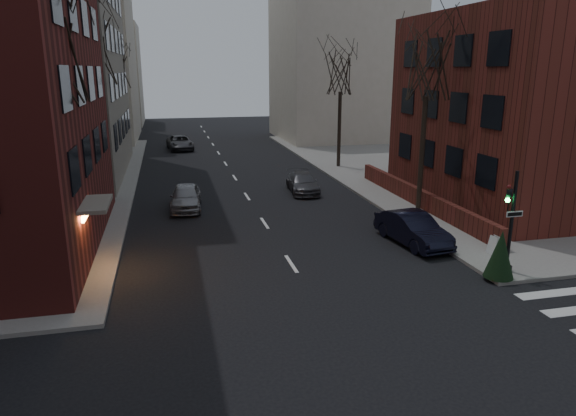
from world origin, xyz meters
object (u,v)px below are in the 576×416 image
object	(u,v)px
car_lane_gray	(303,183)
sandwich_board	(495,245)
tree_left_b	(91,50)
car_lane_far	(180,143)
car_lane_silver	(186,197)
streetlamp_far	(126,110)
parked_sedan	(413,229)
evergreen_shrub	(500,254)
traffic_signal	(509,228)
tree_right_a	(428,65)
tree_right_b	(341,72)
tree_left_a	(49,51)
streetlamp_near	(101,138)
tree_left_c	(114,67)

from	to	relation	value
car_lane_gray	sandwich_board	xyz separation A→B (m)	(4.97, -13.55, -0.08)
tree_left_b	car_lane_far	world-z (taller)	tree_left_b
car_lane_silver	car_lane_gray	world-z (taller)	car_lane_silver
streetlamp_far	parked_sedan	size ratio (longest dim) A/B	1.41
car_lane_silver	evergreen_shrub	bearing A→B (deg)	-45.47
traffic_signal	car_lane_silver	world-z (taller)	traffic_signal
tree_right_a	tree_right_b	distance (m)	14.01
tree_left_a	streetlamp_far	xyz separation A→B (m)	(0.60, 28.00, -4.23)
car_lane_gray	tree_left_a	bearing A→B (deg)	-135.80
tree_right_a	streetlamp_near	world-z (taller)	tree_right_a
car_lane_far	evergreen_shrub	xyz separation A→B (m)	(10.83, -36.50, 0.38)
car_lane_far	sandwich_board	xyz separation A→B (m)	(12.24, -34.20, -0.15)
car_lane_far	traffic_signal	bearing A→B (deg)	-78.39
parked_sedan	evergreen_shrub	size ratio (longest dim) A/B	2.40
tree_right_b	sandwich_board	size ratio (longest dim) A/B	11.57
tree_right_a	car_lane_gray	size ratio (longest dim) A/B	2.25
tree_left_a	tree_right_a	world-z (taller)	tree_left_a
car_lane_gray	sandwich_board	size ratio (longest dim) A/B	5.44
sandwich_board	streetlamp_near	bearing A→B (deg)	142.87
parked_sedan	tree_right_b	bearing A→B (deg)	73.94
tree_left_b	streetlamp_near	world-z (taller)	tree_left_b
evergreen_shrub	tree_left_c	bearing A→B (deg)	117.07
sandwich_board	evergreen_shrub	bearing A→B (deg)	-125.22
streetlamp_near	parked_sedan	size ratio (longest dim) A/B	1.41
tree_left_c	car_lane_gray	xyz separation A→B (m)	(12.54, -15.65, -7.40)
tree_left_c	sandwich_board	distance (m)	34.86
tree_right_b	streetlamp_near	distance (m)	20.01
traffic_signal	sandwich_board	bearing A→B (deg)	66.70
tree_left_b	tree_left_c	world-z (taller)	tree_left_b
tree_left_b	streetlamp_far	distance (m)	16.68
traffic_signal	sandwich_board	xyz separation A→B (m)	(0.78, 1.81, -1.36)
parked_sedan	car_lane_gray	xyz separation A→B (m)	(-2.29, 11.18, -0.11)
traffic_signal	sandwich_board	world-z (taller)	traffic_signal
tree_left_b	streetlamp_far	size ratio (longest dim) A/B	1.72
parked_sedan	car_lane_far	world-z (taller)	parked_sedan
streetlamp_far	parked_sedan	bearing A→B (deg)	-63.73
tree_right_a	car_lane_gray	world-z (taller)	tree_right_a
streetlamp_near	car_lane_far	distance (m)	23.73
tree_right_a	evergreen_shrub	world-z (taller)	tree_right_a
streetlamp_far	car_lane_far	distance (m)	6.59
traffic_signal	tree_right_b	distance (m)	23.71
streetlamp_near	car_lane_far	size ratio (longest dim) A/B	1.26
traffic_signal	parked_sedan	bearing A→B (deg)	114.53
tree_left_a	sandwich_board	world-z (taller)	tree_left_a
evergreen_shrub	streetlamp_near	bearing A→B (deg)	138.95
streetlamp_far	streetlamp_near	bearing A→B (deg)	-90.00
parked_sedan	sandwich_board	size ratio (longest dim) A/B	5.61
tree_left_b	evergreen_shrub	size ratio (longest dim) A/B	5.83
streetlamp_far	sandwich_board	world-z (taller)	streetlamp_far
tree_left_c	tree_right_b	bearing A→B (deg)	-24.44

